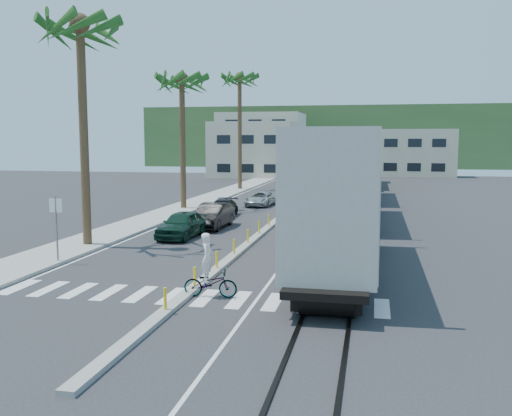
{
  "coord_description": "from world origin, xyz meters",
  "views": [
    {
      "loc": [
        6.34,
        -20.49,
        5.47
      ],
      "look_at": [
        0.48,
        7.75,
        2.0
      ],
      "focal_mm": 40.0,
      "sensor_mm": 36.0,
      "label": 1
    }
  ],
  "objects": [
    {
      "name": "cyclist",
      "position": [
        0.82,
        -1.82,
        0.73
      ],
      "size": [
        0.92,
        1.97,
        2.26
      ],
      "rotation": [
        0.0,
        0.0,
        1.64
      ],
      "color": "#9EA0A5",
      "rests_on": "ground"
    },
    {
      "name": "lane_markings",
      "position": [
        -2.15,
        25.0,
        0.0
      ],
      "size": [
        9.42,
        90.0,
        0.01
      ],
      "color": "silver",
      "rests_on": "ground"
    },
    {
      "name": "freight_train",
      "position": [
        5.0,
        23.35,
        2.91
      ],
      "size": [
        3.0,
        60.94,
        5.85
      ],
      "color": "#B4B1A5",
      "rests_on": "ground"
    },
    {
      "name": "car_second",
      "position": [
        -3.39,
        13.25,
        0.76
      ],
      "size": [
        1.89,
        4.73,
        1.53
      ],
      "primitive_type": "imported",
      "rotation": [
        0.0,
        0.0,
        -0.03
      ],
      "color": "black",
      "rests_on": "ground"
    },
    {
      "name": "ground",
      "position": [
        0.0,
        0.0,
        0.0
      ],
      "size": [
        140.0,
        140.0,
        0.0
      ],
      "primitive_type": "plane",
      "color": "#28282B",
      "rests_on": "ground"
    },
    {
      "name": "median",
      "position": [
        0.0,
        19.96,
        0.09
      ],
      "size": [
        0.45,
        60.0,
        0.85
      ],
      "color": "gray",
      "rests_on": "ground"
    },
    {
      "name": "hillside",
      "position": [
        0.0,
        100.0,
        6.0
      ],
      "size": [
        80.0,
        20.0,
        12.0
      ],
      "primitive_type": "cube",
      "color": "#385628",
      "rests_on": "ground"
    },
    {
      "name": "car_third",
      "position": [
        -4.13,
        18.28,
        0.62
      ],
      "size": [
        2.24,
        4.46,
        1.23
      ],
      "primitive_type": "imported",
      "rotation": [
        0.0,
        0.0,
        0.06
      ],
      "color": "black",
      "rests_on": "ground"
    },
    {
      "name": "rails",
      "position": [
        5.0,
        28.0,
        0.03
      ],
      "size": [
        1.56,
        100.0,
        0.06
      ],
      "color": "black",
      "rests_on": "ground"
    },
    {
      "name": "car_lead",
      "position": [
        -4.11,
        9.52,
        0.75
      ],
      "size": [
        2.36,
        4.64,
        1.5
      ],
      "primitive_type": "imported",
      "rotation": [
        0.0,
        0.0,
        -0.07
      ],
      "color": "#103222",
      "rests_on": "ground"
    },
    {
      "name": "buildings",
      "position": [
        -6.41,
        71.66,
        4.36
      ],
      "size": [
        38.0,
        27.0,
        10.0
      ],
      "color": "beige",
      "rests_on": "ground"
    },
    {
      "name": "car_rear",
      "position": [
        -2.82,
        25.63,
        0.59
      ],
      "size": [
        2.69,
        4.56,
        1.17
      ],
      "primitive_type": "imported",
      "rotation": [
        0.0,
        0.0,
        -0.09
      ],
      "color": "#B0B3B5",
      "rests_on": "ground"
    },
    {
      "name": "sidewalk",
      "position": [
        -8.5,
        25.0,
        0.07
      ],
      "size": [
        3.0,
        90.0,
        0.15
      ],
      "primitive_type": "cube",
      "color": "gray",
      "rests_on": "ground"
    },
    {
      "name": "street_sign",
      "position": [
        -7.3,
        2.0,
        1.97
      ],
      "size": [
        0.6,
        0.08,
        3.0
      ],
      "color": "slate",
      "rests_on": "ground"
    },
    {
      "name": "palm_trees",
      "position": [
        -8.1,
        22.7,
        10.81
      ],
      "size": [
        3.5,
        37.2,
        13.75
      ],
      "color": "brown",
      "rests_on": "ground"
    },
    {
      "name": "crosswalk",
      "position": [
        0.0,
        -2.0,
        0.01
      ],
      "size": [
        14.0,
        2.2,
        0.01
      ],
      "primitive_type": "cube",
      "color": "silver",
      "rests_on": "ground"
    }
  ]
}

